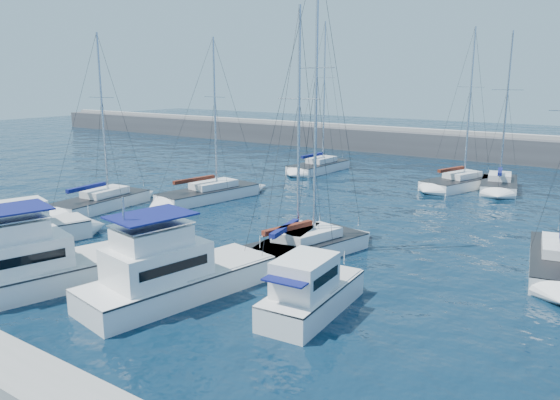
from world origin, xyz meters
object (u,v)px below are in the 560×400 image
Objects in this scene: sailboat_mid_a at (101,202)px; sailboat_back_a at (319,167)px; sailboat_mid_d at (305,246)px; sailboat_mid_e at (560,262)px; sailboat_mid_c at (293,246)px; motor_yacht_port_inner at (34,268)px; sailboat_mid_b at (209,194)px; sailboat_back_b at (459,183)px; motor_yacht_stbd_inner at (171,275)px; motor_yacht_port_outer at (30,229)px; sailboat_back_c at (499,185)px; motor_yacht_stbd_outer at (310,294)px.

sailboat_mid_a is 0.85× the size of sailboat_back_a.
sailboat_mid_e is (12.85, 5.69, -0.05)m from sailboat_mid_d.
sailboat_mid_c is 0.84× the size of sailboat_mid_d.
motor_yacht_port_inner is 0.73× the size of sailboat_mid_c.
sailboat_mid_d reaches higher than motor_yacht_port_inner.
sailboat_back_b reaches higher than sailboat_mid_b.
motor_yacht_stbd_inner is 21.37m from sailboat_mid_b.
sailboat_mid_d is at bearing 42.75° from motor_yacht_port_outer.
sailboat_mid_a reaches higher than motor_yacht_port_inner.
sailboat_mid_b reaches higher than motor_yacht_stbd_inner.
motor_yacht_port_outer is 0.42× the size of sailboat_back_a.
sailboat_back_c reaches higher than sailboat_mid_a.
sailboat_back_c is at bearing 5.54° from sailboat_back_a.
motor_yacht_stbd_outer is 0.39× the size of sailboat_back_a.
sailboat_back_a is (-18.90, 32.35, -0.40)m from motor_yacht_stbd_outer.
sailboat_back_b is (9.59, 37.28, -0.61)m from motor_yacht_port_inner.
sailboat_back_b reaches higher than motor_yacht_port_inner.
sailboat_back_a reaches higher than sailboat_mid_a.
motor_yacht_stbd_inner is 6.77m from motor_yacht_stbd_outer.
motor_yacht_port_inner is 1.65× the size of motor_yacht_stbd_outer.
motor_yacht_port_inner is 14.12m from sailboat_mid_c.
motor_yacht_port_outer is at bearing -132.83° from sailboat_back_c.
sailboat_mid_a is at bearing 131.68° from motor_yacht_port_outer.
motor_yacht_stbd_outer is at bearing -21.98° from sailboat_mid_a.
sailboat_back_c is (19.06, 0.76, -0.01)m from sailboat_back_a.
sailboat_mid_e is (14.69, 14.68, -0.63)m from motor_yacht_stbd_inner.
motor_yacht_port_outer is at bearing -69.46° from sailboat_mid_a.
sailboat_mid_b is at bearing 138.15° from motor_yacht_stbd_outer.
motor_yacht_port_outer is at bearing -174.41° from motor_yacht_stbd_inner.
sailboat_back_c is (6.54, 35.36, -0.60)m from motor_yacht_stbd_inner.
sailboat_mid_a reaches higher than motor_yacht_stbd_outer.
sailboat_back_b is at bearing 1.58° from sailboat_back_a.
sailboat_back_b is 3.57m from sailboat_back_c.
sailboat_back_c reaches higher than motor_yacht_stbd_outer.
motor_yacht_stbd_outer is at bearing -133.86° from sailboat_mid_e.
sailboat_mid_e is (21.09, 17.82, -0.63)m from motor_yacht_port_inner.
sailboat_mid_a is at bearing -98.95° from sailboat_back_a.
sailboat_mid_a is (-11.53, 12.77, -0.62)m from motor_yacht_port_inner.
sailboat_back_a is (5.41, 24.97, 0.03)m from sailboat_mid_a.
motor_yacht_port_inner is at bearing -53.00° from sailboat_mid_a.
sailboat_mid_e is (13.51, 5.92, -0.02)m from sailboat_mid_c.
motor_yacht_stbd_outer is 0.47× the size of sailboat_mid_e.
sailboat_mid_e reaches higher than motor_yacht_stbd_outer.
sailboat_back_a is (-13.70, 25.84, 0.01)m from sailboat_mid_c.
sailboat_mid_c reaches higher than sailboat_mid_a.
sailboat_mid_b is 23.57m from sailboat_back_b.
sailboat_mid_a is 25.55m from sailboat_back_a.
motor_yacht_stbd_outer is 24.32m from sailboat_mid_b.
sailboat_mid_a reaches higher than sailboat_mid_b.
motor_yacht_port_inner is 0.61× the size of sailboat_mid_d.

